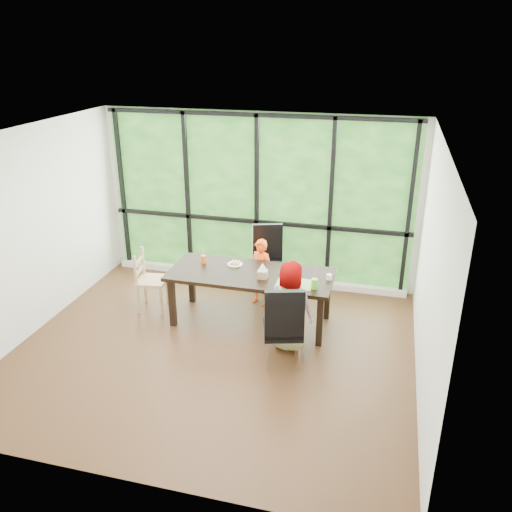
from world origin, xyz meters
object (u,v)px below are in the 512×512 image
at_px(orange_cup, 204,259).
at_px(white_mug, 329,277).
at_px(child_older, 291,307).
at_px(tissue_box, 263,274).
at_px(plate_near, 290,284).
at_px(dining_table, 251,298).
at_px(green_cup, 314,284).
at_px(chair_interior_leather, 283,324).
at_px(plate_far, 235,264).
at_px(child_toddler, 261,272).
at_px(chair_window_leather, 268,262).
at_px(chair_end_beech, 152,280).

height_order(orange_cup, white_mug, orange_cup).
bearing_deg(child_older, tissue_box, -34.11).
height_order(plate_near, tissue_box, tissue_box).
xyz_separation_m(dining_table, green_cup, (0.91, -0.26, 0.44)).
bearing_deg(dining_table, child_older, -38.54).
relative_size(chair_interior_leather, white_mug, 14.60).
relative_size(plate_far, orange_cup, 1.93).
relative_size(plate_far, plate_near, 0.89).
relative_size(chair_interior_leather, child_toddler, 1.06).
bearing_deg(orange_cup, chair_window_leather, 43.60).
distance_m(child_older, white_mug, 0.73).
bearing_deg(green_cup, chair_window_leather, 126.93).
bearing_deg(plate_far, dining_table, -36.58).
height_order(child_toddler, green_cup, child_toddler).
bearing_deg(chair_window_leather, green_cup, -71.02).
xyz_separation_m(plate_far, plate_near, (0.87, -0.44, 0.00)).
bearing_deg(tissue_box, orange_cup, 163.07).
bearing_deg(child_toddler, white_mug, -6.36).
bearing_deg(child_older, white_mug, -117.01).
xyz_separation_m(chair_interior_leather, child_toddler, (-0.63, 1.45, -0.03)).
relative_size(dining_table, green_cup, 16.56).
bearing_deg(chair_end_beech, child_toddler, -78.90).
bearing_deg(plate_near, chair_window_leather, 115.91).
distance_m(chair_interior_leather, tissue_box, 0.92).
relative_size(dining_table, chair_end_beech, 2.47).
bearing_deg(tissue_box, green_cup, -11.19).
bearing_deg(child_older, orange_cup, -19.17).
bearing_deg(child_toddler, dining_table, -70.80).
bearing_deg(white_mug, orange_cup, 176.53).
height_order(dining_table, plate_near, plate_near).
xyz_separation_m(chair_window_leather, tissue_box, (0.16, -1.02, 0.26)).
distance_m(dining_table, chair_end_beech, 1.49).
bearing_deg(green_cup, plate_far, 158.51).
height_order(chair_end_beech, plate_near, chair_end_beech).
distance_m(chair_interior_leather, white_mug, 1.06).
xyz_separation_m(plate_near, orange_cup, (-1.32, 0.39, 0.05)).
height_order(green_cup, white_mug, green_cup).
xyz_separation_m(child_older, plate_far, (-0.94, 0.74, 0.16)).
xyz_separation_m(chair_window_leather, chair_end_beech, (-1.52, -0.88, -0.09)).
bearing_deg(chair_interior_leather, chair_end_beech, -39.29).
bearing_deg(dining_table, chair_interior_leather, -54.35).
height_order(plate_near, white_mug, white_mug).
xyz_separation_m(chair_interior_leather, plate_far, (-0.92, 1.10, 0.22)).
xyz_separation_m(chair_window_leather, child_toddler, (-0.04, -0.34, -0.03)).
height_order(orange_cup, green_cup, green_cup).
bearing_deg(green_cup, orange_cup, 165.53).
bearing_deg(plate_near, plate_far, 153.17).
bearing_deg(chair_interior_leather, plate_near, -101.91).
distance_m(child_toddler, tissue_box, 0.76).
relative_size(chair_interior_leather, orange_cup, 9.74).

